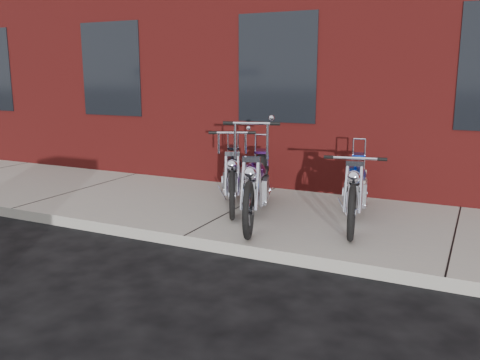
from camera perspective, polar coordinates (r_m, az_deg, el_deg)
The scene contains 5 objects.
ground at distance 6.37m, azimuth -6.28°, elevation -7.53°, with size 120.00×120.00×0.00m, color black.
sidewalk at distance 7.60m, azimuth -0.29°, elevation -3.67°, with size 22.00×3.00×0.15m, color #979490.
chopper_purple at distance 6.95m, azimuth 1.85°, elevation -0.71°, with size 0.94×2.39×1.39m.
chopper_blue at distance 7.00m, azimuth 12.85°, elevation -1.07°, with size 0.69×2.36×1.03m.
chopper_third at distance 7.72m, azimuth -0.81°, elevation 0.35°, with size 1.12×2.14×1.18m.
Camera 1 is at (3.22, -5.08, 2.09)m, focal length 38.00 mm.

